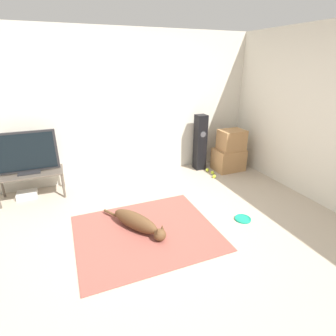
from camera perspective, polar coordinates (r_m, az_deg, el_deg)
ground_plane at (r=3.36m, az=-2.01°, el=-14.93°), size 12.00×12.00×0.00m
wall_back at (r=4.77m, az=-11.23°, el=12.73°), size 8.00×0.06×2.55m
wall_right at (r=4.38m, az=32.02°, el=9.01°), size 0.06×8.00×2.55m
area_rug at (r=3.45m, az=-4.77°, el=-13.77°), size 1.73×1.47×0.01m
dog at (r=3.44m, az=-6.65°, el=-11.66°), size 0.61×0.95×0.23m
frisbee at (r=3.82m, az=15.98°, el=-10.57°), size 0.22×0.22×0.03m
cardboard_box_lower at (r=5.36m, az=13.02°, el=1.82°), size 0.57×0.44×0.43m
cardboard_box_upper at (r=5.23m, az=13.68°, el=5.95°), size 0.47×0.37×0.39m
floor_speaker at (r=5.21m, az=7.01°, el=5.51°), size 0.20×0.21×1.09m
tv_stand at (r=4.61m, az=-27.76°, el=-1.51°), size 0.96×0.45×0.43m
tv at (r=4.49m, az=-28.59°, el=2.86°), size 0.90×0.20×0.65m
tennis_ball_by_boxes at (r=5.24m, az=8.56°, el=-0.42°), size 0.07×0.07×0.07m
tennis_ball_near_speaker at (r=5.13m, az=9.66°, el=-0.99°), size 0.07×0.07×0.07m
tennis_ball_loose_on_carpet at (r=4.97m, az=10.01°, el=-1.80°), size 0.07×0.07×0.07m
game_console at (r=4.78m, az=-28.31°, el=-5.11°), size 0.30×0.23×0.09m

